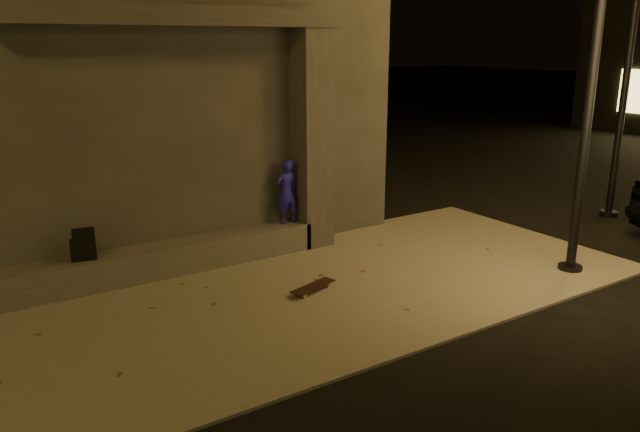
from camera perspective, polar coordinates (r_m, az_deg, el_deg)
ground at (r=7.16m, az=4.06°, el=-13.06°), size 120.00×120.00×0.00m
sidewalk at (r=8.66m, az=-4.01°, el=-7.58°), size 11.00×4.40×0.04m
building at (r=11.83m, az=-19.58°, el=10.82°), size 9.00×5.10×5.22m
ledge at (r=9.57m, az=-17.15°, el=-4.38°), size 6.00×0.55×0.45m
column at (r=10.45m, az=-0.74°, el=6.93°), size 0.55×0.55×3.60m
canopy at (r=9.38m, az=-12.93°, el=17.43°), size 5.00×0.70×0.28m
skateboarder at (r=10.35m, az=-3.06°, el=2.24°), size 0.39×0.26×1.08m
backpack at (r=9.32m, az=-20.83°, el=-2.74°), size 0.38×0.29×0.48m
skateboard at (r=8.81m, az=-0.65°, el=-6.48°), size 0.79×0.40×0.08m
street_lamp_0 at (r=9.84m, az=24.29°, el=17.30°), size 0.36×0.36×6.91m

